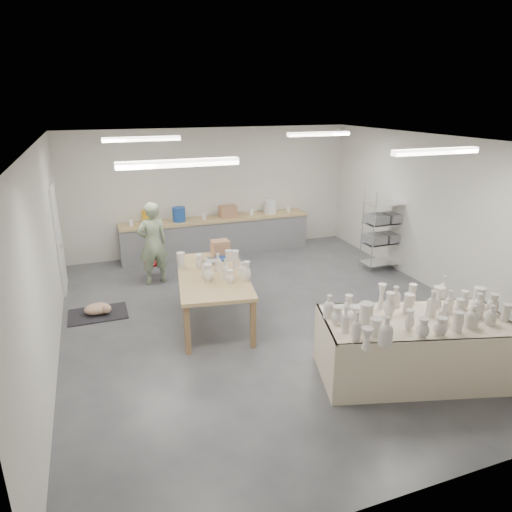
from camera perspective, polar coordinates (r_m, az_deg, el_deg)
name	(u,v)px	position (r m, az deg, el deg)	size (l,w,h in m)	color
room	(266,201)	(7.47, 1.31, 6.87)	(8.00, 8.02, 3.00)	#424449
back_counter	(216,235)	(11.21, -4.98, 2.68)	(4.60, 0.60, 1.24)	tan
wire_shelf	(384,229)	(10.43, 15.74, 3.26)	(0.88, 0.48, 1.80)	silver
drying_table	(412,345)	(6.63, 18.94, -10.53)	(2.68, 1.80, 1.24)	olive
work_table	(215,272)	(7.79, -5.19, -1.99)	(1.47, 2.41, 1.20)	tan
rug	(98,314)	(8.64, -19.14, -6.86)	(1.00, 0.70, 0.02)	black
cat	(99,309)	(8.58, -19.07, -6.24)	(0.54, 0.46, 0.19)	white
potter	(153,243)	(9.50, -12.78, 1.56)	(0.62, 0.41, 1.71)	#91A680
red_stool	(153,264)	(9.92, -12.77, -0.99)	(0.44, 0.44, 0.35)	#B4191C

